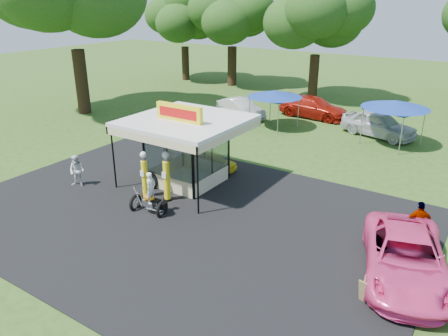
{
  "coord_description": "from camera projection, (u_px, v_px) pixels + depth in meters",
  "views": [
    {
      "loc": [
        10.88,
        -11.22,
        8.99
      ],
      "look_at": [
        0.87,
        4.0,
        1.75
      ],
      "focal_mm": 35.0,
      "sensor_mm": 36.0,
      "label": 1
    }
  ],
  "objects": [
    {
      "name": "ground",
      "position": [
        152.0,
        234.0,
        17.59
      ],
      "size": [
        120.0,
        120.0,
        0.0
      ],
      "primitive_type": "plane",
      "color": "#2B4D18",
      "rests_on": "ground"
    },
    {
      "name": "asphalt_apron",
      "position": [
        182.0,
        215.0,
        19.13
      ],
      "size": [
        20.0,
        14.0,
        0.04
      ],
      "primitive_type": "cube",
      "color": "black",
      "rests_on": "ground"
    },
    {
      "name": "gas_station_kiosk",
      "position": [
        187.0,
        150.0,
        21.83
      ],
      "size": [
        5.4,
        5.4,
        4.18
      ],
      "color": "white",
      "rests_on": "ground"
    },
    {
      "name": "gas_pump_left",
      "position": [
        145.0,
        176.0,
        20.46
      ],
      "size": [
        0.43,
        0.43,
        2.29
      ],
      "color": "black",
      "rests_on": "ground"
    },
    {
      "name": "gas_pump_right",
      "position": [
        167.0,
        178.0,
        20.07
      ],
      "size": [
        0.45,
        0.45,
        2.44
      ],
      "color": "black",
      "rests_on": "ground"
    },
    {
      "name": "motorcycle",
      "position": [
        150.0,
        197.0,
        19.01
      ],
      "size": [
        1.76,
        0.97,
        2.03
      ],
      "rotation": [
        0.0,
        0.0,
        0.11
      ],
      "color": "black",
      "rests_on": "ground"
    },
    {
      "name": "spare_tires",
      "position": [
        150.0,
        180.0,
        21.66
      ],
      "size": [
        1.07,
        0.96,
        0.87
      ],
      "rotation": [
        0.0,
        0.0,
        0.53
      ],
      "color": "black",
      "rests_on": "ground"
    },
    {
      "name": "a_frame_sign",
      "position": [
        367.0,
        292.0,
        13.52
      ],
      "size": [
        0.51,
        0.52,
        0.84
      ],
      "rotation": [
        0.0,
        0.0,
        -0.24
      ],
      "color": "#593819",
      "rests_on": "ground"
    },
    {
      "name": "kiosk_car",
      "position": [
        212.0,
        161.0,
        24.02
      ],
      "size": [
        2.82,
        1.13,
        0.96
      ],
      "primitive_type": "imported",
      "rotation": [
        0.0,
        0.0,
        1.57
      ],
      "color": "yellow",
      "rests_on": "ground"
    },
    {
      "name": "pink_sedan",
      "position": [
        406.0,
        257.0,
        14.66
      ],
      "size": [
        4.14,
        6.15,
        1.57
      ],
      "primitive_type": "imported",
      "rotation": [
        0.0,
        0.0,
        0.3
      ],
      "color": "#FF4592",
      "rests_on": "ground"
    },
    {
      "name": "spectator_west",
      "position": [
        77.0,
        171.0,
        21.73
      ],
      "size": [
        0.95,
        0.83,
        1.63
      ],
      "primitive_type": "imported",
      "rotation": [
        0.0,
        0.0,
        0.31
      ],
      "color": "white",
      "rests_on": "ground"
    },
    {
      "name": "spectator_east_b",
      "position": [
        419.0,
        223.0,
        16.69
      ],
      "size": [
        1.11,
        0.85,
        1.75
      ],
      "primitive_type": "imported",
      "rotation": [
        0.0,
        0.0,
        3.61
      ],
      "color": "gray",
      "rests_on": "ground"
    },
    {
      "name": "bg_car_a",
      "position": [
        240.0,
        108.0,
        34.04
      ],
      "size": [
        4.75,
        3.08,
        1.48
      ],
      "primitive_type": "imported",
      "rotation": [
        0.0,
        0.0,
        1.2
      ],
      "color": "silver",
      "rests_on": "ground"
    },
    {
      "name": "bg_car_b",
      "position": [
        314.0,
        107.0,
        34.1
      ],
      "size": [
        5.66,
        2.63,
        1.6
      ],
      "primitive_type": "imported",
      "rotation": [
        0.0,
        0.0,
        1.5
      ],
      "color": "#A8180C",
      "rests_on": "ground"
    },
    {
      "name": "bg_car_c",
      "position": [
        379.0,
        124.0,
        29.46
      ],
      "size": [
        5.4,
        3.3,
        1.72
      ],
      "primitive_type": "imported",
      "rotation": [
        0.0,
        0.0,
        1.3
      ],
      "color": "silver",
      "rests_on": "ground"
    },
    {
      "name": "tent_west",
      "position": [
        275.0,
        94.0,
        30.86
      ],
      "size": [
        3.88,
        3.88,
        2.72
      ],
      "rotation": [
        0.0,
        0.0,
        -0.15
      ],
      "color": "gray",
      "rests_on": "ground"
    },
    {
      "name": "tent_east",
      "position": [
        395.0,
        105.0,
        27.15
      ],
      "size": [
        4.16,
        4.16,
        2.91
      ],
      "rotation": [
        0.0,
        0.0,
        -0.28
      ],
      "color": "gray",
      "rests_on": "ground"
    },
    {
      "name": "oak_far_a",
      "position": [
        184.0,
        20.0,
        47.24
      ],
      "size": [
        8.6,
        8.6,
        10.2
      ],
      "color": "black",
      "rests_on": "ground"
    },
    {
      "name": "oak_far_b",
      "position": [
        232.0,
        15.0,
        43.99
      ],
      "size": [
        9.28,
        9.28,
        11.07
      ],
      "color": "black",
      "rests_on": "ground"
    },
    {
      "name": "oak_far_c",
      "position": [
        318.0,
        17.0,
        37.56
      ],
      "size": [
        9.67,
        9.67,
        11.39
      ],
      "color": "black",
      "rests_on": "ground"
    }
  ]
}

